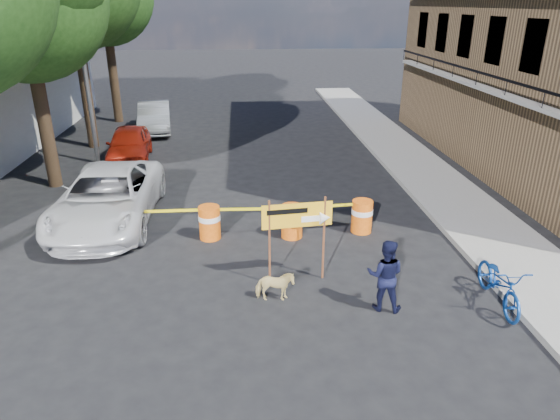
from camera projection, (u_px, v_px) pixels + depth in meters
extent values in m
plane|color=black|center=(264.00, 282.00, 11.20)|extent=(120.00, 120.00, 0.00)
cube|color=gray|center=(435.00, 183.00, 17.15)|extent=(2.40, 40.00, 0.15)
cylinder|color=#332316|center=(44.00, 116.00, 16.22)|extent=(0.44, 0.44, 4.76)
sphere|color=#1D4513|center=(9.00, 21.00, 15.63)|extent=(3.50, 3.50, 3.50)
cylinder|color=#332316|center=(85.00, 84.00, 20.71)|extent=(0.44, 0.44, 5.32)
sphere|color=#1D4513|center=(57.00, 0.00, 20.03)|extent=(3.78, 3.78, 3.78)
cylinder|color=#332316|center=(113.00, 73.00, 25.39)|extent=(0.44, 0.44, 4.93)
sphere|color=#1D4513|center=(93.00, 10.00, 24.73)|extent=(3.36, 3.36, 3.36)
cylinder|color=gray|center=(83.00, 57.00, 17.95)|extent=(0.16, 0.16, 8.00)
cylinder|color=#D4510C|center=(126.00, 225.00, 12.98)|extent=(0.56, 0.56, 0.90)
cylinder|color=white|center=(125.00, 220.00, 12.92)|extent=(0.58, 0.58, 0.14)
cylinder|color=#D4510C|center=(210.00, 223.00, 13.14)|extent=(0.56, 0.56, 0.90)
cylinder|color=white|center=(209.00, 217.00, 13.08)|extent=(0.58, 0.58, 0.14)
cylinder|color=#D4510C|center=(292.00, 221.00, 13.22)|extent=(0.56, 0.56, 0.90)
cylinder|color=white|center=(292.00, 216.00, 13.16)|extent=(0.58, 0.58, 0.14)
cylinder|color=#D4510C|center=(362.00, 216.00, 13.52)|extent=(0.56, 0.56, 0.90)
cylinder|color=white|center=(362.00, 211.00, 13.46)|extent=(0.58, 0.58, 0.14)
cylinder|color=#592D19|center=(270.00, 243.00, 10.80)|extent=(0.05, 0.05, 1.99)
cylinder|color=#592D19|center=(324.00, 239.00, 11.01)|extent=(0.05, 0.05, 1.99)
cube|color=#F8AD16|center=(297.00, 215.00, 10.67)|extent=(1.54, 0.20, 0.55)
cube|color=white|center=(311.00, 219.00, 10.74)|extent=(0.44, 0.06, 0.13)
cone|color=white|center=(325.00, 218.00, 10.80)|extent=(0.27, 0.31, 0.29)
cube|color=black|center=(287.00, 212.00, 10.57)|extent=(0.88, 0.11, 0.11)
imported|color=black|center=(385.00, 275.00, 9.98)|extent=(0.89, 0.78, 1.54)
imported|color=#13429C|center=(503.00, 263.00, 10.04)|extent=(0.72, 1.04, 1.92)
imported|color=#E7D084|center=(275.00, 286.00, 10.40)|extent=(0.83, 0.41, 0.69)
imported|color=silver|center=(108.00, 197.00, 13.99)|extent=(2.55, 5.47, 1.52)
imported|color=maroon|center=(129.00, 144.00, 19.57)|extent=(1.94, 4.03, 1.33)
imported|color=#ACAFB4|center=(154.00, 117.00, 24.07)|extent=(1.99, 4.36, 1.39)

